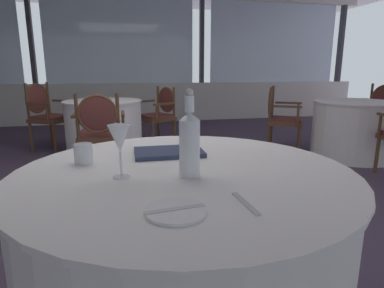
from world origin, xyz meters
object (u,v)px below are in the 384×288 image
(dining_chair_0_2, at_px, (46,111))
(water_tumbler, at_px, (84,154))
(water_bottle, at_px, (190,142))
(dining_chair_1_1, at_px, (381,110))
(menu_book, at_px, (169,152))
(dining_chair_0_0, at_px, (99,128))
(side_plate, at_px, (176,211))
(dining_chair_1_2, at_px, (279,114))
(wine_glass, at_px, (120,140))
(dining_chair_0_1, at_px, (160,111))

(dining_chair_0_2, bearing_deg, water_tumbler, -45.75)
(water_bottle, distance_m, dining_chair_1_1, 4.63)
(menu_book, distance_m, dining_chair_0_0, 2.07)
(side_plate, xyz_separation_m, dining_chair_0_2, (-1.18, 4.07, -0.18))
(water_bottle, distance_m, dining_chair_0_2, 3.98)
(menu_book, height_order, dining_chair_0_0, dining_chair_0_0)
(menu_book, relative_size, dining_chair_0_2, 0.34)
(water_bottle, xyz_separation_m, dining_chair_0_0, (-0.48, 2.35, -0.34))
(water_bottle, distance_m, dining_chair_1_2, 3.54)
(dining_chair_0_2, height_order, dining_chair_1_2, dining_chair_0_2)
(wine_glass, bearing_deg, dining_chair_1_1, 37.21)
(water_bottle, relative_size, menu_book, 1.02)
(water_bottle, xyz_separation_m, menu_book, (-0.03, 0.34, -0.12))
(wine_glass, bearing_deg, side_plate, -66.79)
(water_tumbler, relative_size, dining_chair_1_1, 0.09)
(water_bottle, bearing_deg, water_tumbler, 146.85)
(dining_chair_0_2, xyz_separation_m, dining_chair_1_2, (3.20, -0.80, -0.03))
(dining_chair_0_1, relative_size, dining_chair_1_1, 0.95)
(wine_glass, relative_size, dining_chair_1_1, 0.22)
(dining_chair_1_1, bearing_deg, dining_chair_1_2, -30.02)
(water_bottle, distance_m, menu_book, 0.36)
(wine_glass, height_order, dining_chair_0_0, wine_glass)
(menu_book, distance_m, dining_chair_1_2, 3.26)
(wine_glass, relative_size, dining_chair_1_2, 0.22)
(wine_glass, distance_m, dining_chair_0_1, 3.78)
(water_bottle, xyz_separation_m, water_tumbler, (-0.41, 0.27, -0.09))
(menu_book, relative_size, dining_chair_0_1, 0.37)
(side_plate, xyz_separation_m, dining_chair_1_2, (2.02, 3.26, -0.21))
(wine_glass, relative_size, dining_chair_0_0, 0.22)
(dining_chair_0_2, bearing_deg, water_bottle, -40.90)
(dining_chair_1_1, xyz_separation_m, dining_chair_1_2, (-1.65, 0.01, -0.02))
(side_plate, height_order, menu_book, menu_book)
(wine_glass, distance_m, dining_chair_1_1, 4.81)
(dining_chair_0_0, bearing_deg, dining_chair_1_2, -75.66)
(side_plate, bearing_deg, menu_book, 83.21)
(side_plate, height_order, dining_chair_0_2, dining_chair_0_2)
(dining_chair_0_2, xyz_separation_m, dining_chair_1_1, (4.85, -0.82, -0.01))
(water_tumbler, bearing_deg, dining_chair_1_2, 49.04)
(dining_chair_0_1, xyz_separation_m, dining_chair_0_2, (-1.62, 0.01, 0.05))
(water_bottle, height_order, dining_chair_0_2, water_bottle)
(side_plate, distance_m, water_tumbler, 0.66)
(dining_chair_0_0, height_order, dining_chair_1_2, dining_chair_1_2)
(dining_chair_1_2, bearing_deg, dining_chair_1_1, 29.98)
(water_bottle, height_order, dining_chair_1_1, water_bottle)
(dining_chair_0_1, distance_m, dining_chair_0_2, 1.62)
(menu_book, distance_m, dining_chair_0_2, 3.64)
(water_bottle, bearing_deg, dining_chair_0_0, 101.52)
(dining_chair_0_2, relative_size, dining_chair_1_1, 1.03)
(wine_glass, relative_size, water_tumbler, 2.34)
(water_bottle, bearing_deg, dining_chair_0_2, 108.95)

